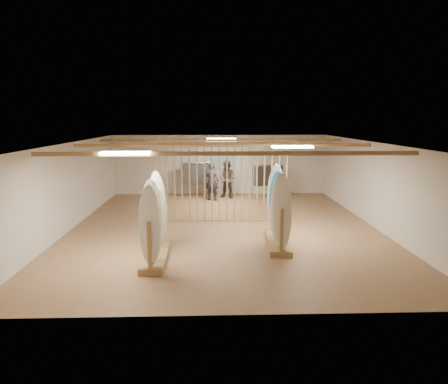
{
  "coord_description": "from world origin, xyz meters",
  "views": [
    {
      "loc": [
        -0.41,
        -12.81,
        3.58
      ],
      "look_at": [
        0.0,
        0.0,
        1.2
      ],
      "focal_mm": 32.0,
      "sensor_mm": 36.0,
      "label": 1
    }
  ],
  "objects_px": {
    "rack_left": "(155,232)",
    "clothing_rack_b": "(268,175)",
    "shopper_b": "(228,177)",
    "shopper_a": "(212,178)",
    "clothing_rack_a": "(198,174)",
    "rack_right": "(278,220)"
  },
  "relations": [
    {
      "from": "clothing_rack_b",
      "to": "rack_right",
      "type": "bearing_deg",
      "value": -120.06
    },
    {
      "from": "clothing_rack_b",
      "to": "shopper_b",
      "type": "distance_m",
      "value": 1.9
    },
    {
      "from": "rack_left",
      "to": "clothing_rack_b",
      "type": "height_order",
      "value": "rack_left"
    },
    {
      "from": "shopper_a",
      "to": "clothing_rack_b",
      "type": "bearing_deg",
      "value": -140.69
    },
    {
      "from": "rack_left",
      "to": "clothing_rack_b",
      "type": "distance_m",
      "value": 9.1
    },
    {
      "from": "rack_right",
      "to": "shopper_a",
      "type": "relative_size",
      "value": 1.2
    },
    {
      "from": "clothing_rack_b",
      "to": "shopper_a",
      "type": "relative_size",
      "value": 0.79
    },
    {
      "from": "clothing_rack_a",
      "to": "clothing_rack_b",
      "type": "height_order",
      "value": "clothing_rack_a"
    },
    {
      "from": "clothing_rack_a",
      "to": "shopper_b",
      "type": "xyz_separation_m",
      "value": [
        1.35,
        -0.53,
        -0.08
      ]
    },
    {
      "from": "clothing_rack_a",
      "to": "shopper_a",
      "type": "bearing_deg",
      "value": -62.31
    },
    {
      "from": "clothing_rack_a",
      "to": "shopper_a",
      "type": "height_order",
      "value": "shopper_a"
    },
    {
      "from": "rack_right",
      "to": "clothing_rack_a",
      "type": "height_order",
      "value": "rack_right"
    },
    {
      "from": "rack_left",
      "to": "clothing_rack_b",
      "type": "relative_size",
      "value": 1.45
    },
    {
      "from": "rack_left",
      "to": "shopper_a",
      "type": "relative_size",
      "value": 1.14
    },
    {
      "from": "rack_left",
      "to": "shopper_b",
      "type": "relative_size",
      "value": 1.14
    },
    {
      "from": "rack_right",
      "to": "clothing_rack_a",
      "type": "distance_m",
      "value": 7.7
    },
    {
      "from": "clothing_rack_a",
      "to": "clothing_rack_b",
      "type": "relative_size",
      "value": 1.06
    },
    {
      "from": "clothing_rack_b",
      "to": "shopper_b",
      "type": "bearing_deg",
      "value": 164.51
    },
    {
      "from": "clothing_rack_b",
      "to": "shopper_b",
      "type": "height_order",
      "value": "shopper_b"
    },
    {
      "from": "rack_left",
      "to": "shopper_b",
      "type": "bearing_deg",
      "value": 73.33
    },
    {
      "from": "rack_right",
      "to": "clothing_rack_a",
      "type": "relative_size",
      "value": 1.44
    },
    {
      "from": "rack_right",
      "to": "shopper_a",
      "type": "distance_m",
      "value": 6.65
    }
  ]
}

